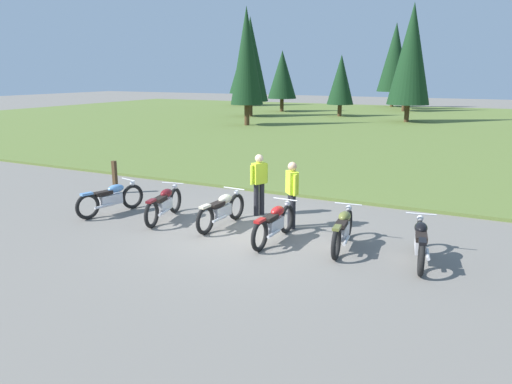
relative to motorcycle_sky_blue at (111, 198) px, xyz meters
The scene contains 12 objects.
ground_plane 4.09m from the motorcycle_sky_blue, ahead, with size 140.00×140.00×0.00m, color slate.
grass_moorland 26.31m from the motorcycle_sky_blue, 81.10° to the left, with size 80.00×44.00×0.10m, color #5B7033.
forest_treeline 35.00m from the motorcycle_sky_blue, 85.95° to the left, with size 46.01×27.71×9.04m.
motorcycle_sky_blue is the anchor object (origin of this frame).
motorcycle_maroon 1.66m from the motorcycle_sky_blue, ahead, with size 0.72×2.08×0.88m.
motorcycle_cream 3.31m from the motorcycle_sky_blue, ahead, with size 0.62×2.10×0.88m.
motorcycle_red 4.93m from the motorcycle_sky_blue, ahead, with size 0.62×2.10×0.88m.
motorcycle_olive 6.46m from the motorcycle_sky_blue, ahead, with size 0.62×2.10×0.88m.
motorcycle_black 8.11m from the motorcycle_sky_blue, ahead, with size 0.69×2.08×0.88m.
rider_with_back_turned 4.08m from the motorcycle_sky_blue, 24.87° to the left, with size 0.37×0.49×1.67m.
rider_checking_bike 5.03m from the motorcycle_sky_blue, 12.19° to the left, with size 0.40×0.43×1.67m.
trail_marker_post 2.40m from the motorcycle_sky_blue, 130.11° to the left, with size 0.12×0.12×1.05m, color #47331E.
Camera 1 is at (5.23, -9.79, 3.77)m, focal length 33.97 mm.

